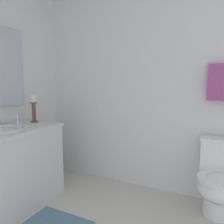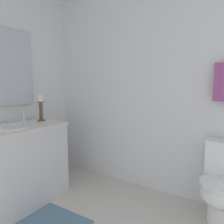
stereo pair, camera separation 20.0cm
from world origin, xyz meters
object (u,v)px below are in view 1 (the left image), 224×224
(sink_basin, at_px, (2,134))
(candle_holder_tall, at_px, (34,108))
(toilet, at_px, (218,180))
(vanity_cabinet, at_px, (5,171))
(towel_near_vanity, at_px, (216,82))

(sink_basin, height_order, candle_holder_tall, candle_holder_tall)
(candle_holder_tall, bearing_deg, toilet, 11.52)
(vanity_cabinet, distance_m, candle_holder_tall, 0.76)
(sink_basin, relative_size, toilet, 0.54)
(candle_holder_tall, height_order, toilet, candle_holder_tall)
(vanity_cabinet, distance_m, toilet, 2.13)
(candle_holder_tall, distance_m, toilet, 2.14)
(sink_basin, bearing_deg, towel_near_vanity, 30.17)
(toilet, xyz_separation_m, towel_near_vanity, (-0.07, 0.20, 0.95))
(toilet, bearing_deg, sink_basin, -155.59)
(sink_basin, distance_m, candle_holder_tall, 0.52)
(vanity_cabinet, distance_m, sink_basin, 0.38)
(toilet, bearing_deg, towel_near_vanity, 109.80)
(vanity_cabinet, height_order, toilet, vanity_cabinet)
(vanity_cabinet, height_order, sink_basin, sink_basin)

